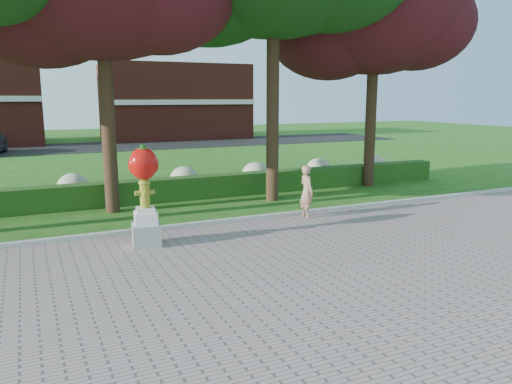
# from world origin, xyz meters

# --- Properties ---
(ground) EXTENTS (100.00, 100.00, 0.00)m
(ground) POSITION_xyz_m (0.00, 0.00, 0.00)
(ground) COLOR #235114
(ground) RESTS_ON ground
(walkway) EXTENTS (40.00, 14.00, 0.04)m
(walkway) POSITION_xyz_m (0.00, -4.00, 0.02)
(walkway) COLOR gray
(walkway) RESTS_ON ground
(curb) EXTENTS (40.00, 0.18, 0.15)m
(curb) POSITION_xyz_m (0.00, 3.00, 0.07)
(curb) COLOR #ADADA5
(curb) RESTS_ON ground
(lawn_hedge) EXTENTS (24.00, 0.70, 0.80)m
(lawn_hedge) POSITION_xyz_m (0.00, 7.00, 0.40)
(lawn_hedge) COLOR #1B4213
(lawn_hedge) RESTS_ON ground
(hydrangea_row) EXTENTS (20.10, 1.10, 0.99)m
(hydrangea_row) POSITION_xyz_m (0.57, 8.00, 0.55)
(hydrangea_row) COLOR #B6BB8E
(hydrangea_row) RESTS_ON ground
(street) EXTENTS (50.00, 8.00, 0.02)m
(street) POSITION_xyz_m (0.00, 28.00, 0.01)
(street) COLOR black
(street) RESTS_ON ground
(building_right) EXTENTS (12.00, 8.00, 6.40)m
(building_right) POSITION_xyz_m (8.00, 34.00, 3.20)
(building_right) COLOR maroon
(building_right) RESTS_ON ground
(tree_far_right) EXTENTS (7.88, 6.72, 10.21)m
(tree_far_right) POSITION_xyz_m (8.40, 6.58, 6.97)
(tree_far_right) COLOR black
(tree_far_right) RESTS_ON ground
(hydrant_sculpture) EXTENTS (0.77, 0.77, 2.50)m
(hydrant_sculpture) POSITION_xyz_m (-1.87, 1.71, 1.36)
(hydrant_sculpture) COLOR gray
(hydrant_sculpture) RESTS_ON walkway
(woman) EXTENTS (0.39, 0.59, 1.60)m
(woman) POSITION_xyz_m (3.21, 2.60, 0.84)
(woman) COLOR #A6795F
(woman) RESTS_ON walkway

